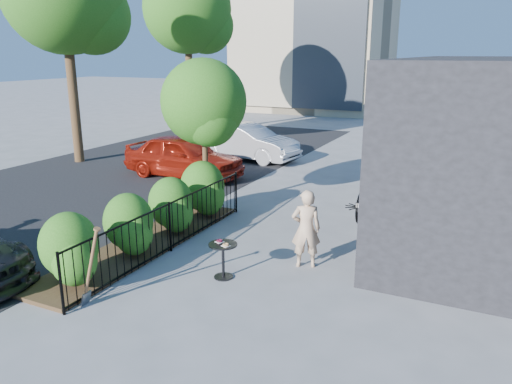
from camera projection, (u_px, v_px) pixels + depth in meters
The scene contains 13 objects.
ground at pixel (233, 263), 10.10m from camera, with size 120.00×120.00×0.00m, color gray.
fence at pixel (170, 226), 10.57m from camera, with size 0.05×6.05×1.10m.
planting_bed at pixel (145, 244), 11.00m from camera, with size 1.30×6.00×0.08m, color #382616.
shrubs at pixel (150, 215), 10.87m from camera, with size 1.10×5.60×1.24m.
patio_tree at pixel (205, 107), 12.67m from camera, with size 2.20×2.20×3.94m.
street at pixel (81, 188), 15.62m from camera, with size 9.00×30.00×0.01m, color black.
street_tree_near at pixel (64, 0), 17.81m from camera, with size 4.40×4.40×8.28m.
street_tree_far at pixel (188, 14), 24.75m from camera, with size 4.40×4.40×8.28m.
cafe_table at pixel (223, 254), 9.33m from camera, with size 0.54×0.54×0.73m.
woman at pixel (306, 229), 9.75m from camera, with size 0.58×0.38×1.58m, color tan.
shovel at pixel (90, 271), 8.19m from camera, with size 0.51×0.19×1.49m.
car_red at pixel (184, 156), 16.88m from camera, with size 1.70×4.22×1.44m, color maroon.
car_silver at pixel (247, 142), 19.70m from camera, with size 1.47×4.23×1.39m, color #B8B8BD.
Camera 1 is at (4.47, -8.20, 4.12)m, focal length 35.00 mm.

